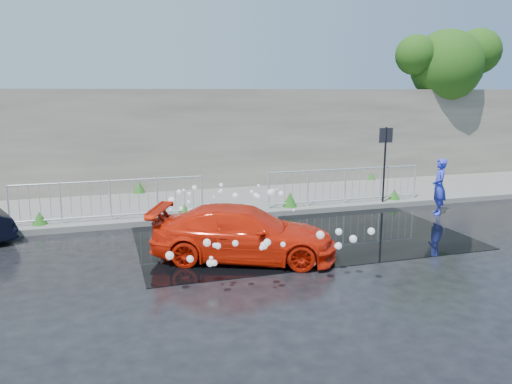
# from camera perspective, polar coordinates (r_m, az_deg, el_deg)

# --- Properties ---
(ground) EXTENTS (90.00, 90.00, 0.00)m
(ground) POSITION_cam_1_polar(r_m,az_deg,el_deg) (11.68, 4.37, -6.39)
(ground) COLOR black
(ground) RESTS_ON ground
(pavement) EXTENTS (30.00, 4.00, 0.15)m
(pavement) POSITION_cam_1_polar(r_m,az_deg,el_deg) (16.25, -2.09, -0.99)
(pavement) COLOR #5D5D59
(pavement) RESTS_ON ground
(curb) EXTENTS (30.00, 0.25, 0.16)m
(curb) POSITION_cam_1_polar(r_m,az_deg,el_deg) (14.38, -0.01, -2.61)
(curb) COLOR #5D5D59
(curb) RESTS_ON ground
(retaining_wall) EXTENTS (30.00, 0.60, 3.50)m
(retaining_wall) POSITION_cam_1_polar(r_m,az_deg,el_deg) (18.09, -3.96, 6.10)
(retaining_wall) COLOR #565249
(retaining_wall) RESTS_ON pavement
(puddle) EXTENTS (8.00, 5.00, 0.01)m
(puddle) POSITION_cam_1_polar(r_m,az_deg,el_deg) (12.74, 4.82, -4.84)
(puddle) COLOR black
(puddle) RESTS_ON ground
(sign_post) EXTENTS (0.45, 0.06, 2.50)m
(sign_post) POSITION_cam_1_polar(r_m,az_deg,el_deg) (15.91, 14.54, 4.40)
(sign_post) COLOR black
(sign_post) RESTS_ON ground
(tree) EXTENTS (4.74, 2.92, 6.14)m
(tree) POSITION_cam_1_polar(r_m,az_deg,el_deg) (22.47, 21.16, 13.61)
(tree) COLOR #332114
(tree) RESTS_ON ground
(railing_left) EXTENTS (5.05, 0.05, 1.10)m
(railing_left) POSITION_cam_1_polar(r_m,az_deg,el_deg) (13.97, -16.32, -0.73)
(railing_left) COLOR silver
(railing_left) RESTS_ON pavement
(railing_right) EXTENTS (5.05, 0.05, 1.10)m
(railing_right) POSITION_cam_1_polar(r_m,az_deg,el_deg) (15.68, 10.14, 0.84)
(railing_right) COLOR silver
(railing_right) RESTS_ON pavement
(weeds) EXTENTS (12.17, 3.93, 0.44)m
(weeds) POSITION_cam_1_polar(r_m,az_deg,el_deg) (15.66, -2.80, -0.51)
(weeds) COLOR #225015
(weeds) RESTS_ON pavement
(water_spray) EXTENTS (3.71, 5.58, 1.06)m
(water_spray) POSITION_cam_1_polar(r_m,az_deg,el_deg) (11.48, -1.44, -2.95)
(water_spray) COLOR white
(water_spray) RESTS_ON ground
(red_car) EXTENTS (4.28, 3.02, 1.15)m
(red_car) POSITION_cam_1_polar(r_m,az_deg,el_deg) (10.75, -1.40, -4.73)
(red_car) COLOR red
(red_car) RESTS_ON ground
(person) EXTENTS (0.62, 0.72, 1.66)m
(person) POSITION_cam_1_polar(r_m,az_deg,el_deg) (15.58, 20.20, 0.59)
(person) COLOR #2A36D3
(person) RESTS_ON ground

